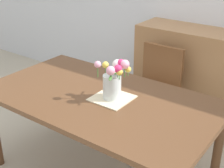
{
  "coord_description": "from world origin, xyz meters",
  "views": [
    {
      "loc": [
        1.36,
        -1.7,
        1.85
      ],
      "look_at": [
        0.1,
        0.02,
        0.86
      ],
      "focal_mm": 51.78,
      "sensor_mm": 36.0,
      "label": 1
    }
  ],
  "objects": [
    {
      "name": "flower_vase",
      "position": [
        0.11,
        0.03,
        0.9
      ],
      "size": [
        0.21,
        0.23,
        0.3
      ],
      "color": "silver",
      "rests_on": "placemat"
    },
    {
      "name": "dresser",
      "position": [
        0.3,
        1.33,
        0.5
      ],
      "size": [
        1.4,
        0.47,
        1.0
      ],
      "color": "#9E7047",
      "rests_on": "ground_plane"
    },
    {
      "name": "placemat",
      "position": [
        0.1,
        0.02,
        0.75
      ],
      "size": [
        0.28,
        0.28,
        0.01
      ],
      "primitive_type": "cube",
      "color": "beige",
      "rests_on": "dining_table"
    },
    {
      "name": "chair_far",
      "position": [
        0.03,
        0.84,
        0.52
      ],
      "size": [
        0.42,
        0.42,
        0.9
      ],
      "rotation": [
        0.0,
        0.0,
        3.14
      ],
      "color": "brown",
      "rests_on": "ground_plane"
    },
    {
      "name": "dining_table",
      "position": [
        0.0,
        0.0,
        0.66
      ],
      "size": [
        1.79,
        1.0,
        0.74
      ],
      "color": "brown",
      "rests_on": "ground_plane"
    }
  ]
}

